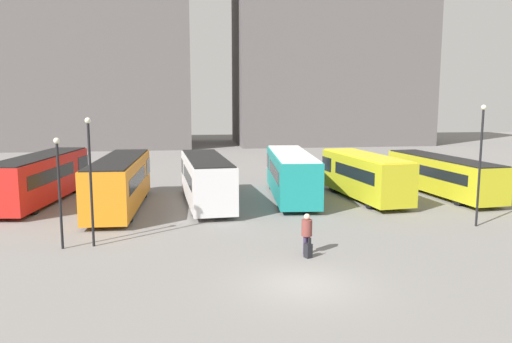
{
  "coord_description": "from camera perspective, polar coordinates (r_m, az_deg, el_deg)",
  "views": [
    {
      "loc": [
        -4.21,
        -17.49,
        6.9
      ],
      "look_at": [
        -0.12,
        11.86,
        2.58
      ],
      "focal_mm": 35.0,
      "sensor_mm": 36.0,
      "label": 1
    }
  ],
  "objects": [
    {
      "name": "bus_1",
      "position": [
        32.63,
        -15.28,
        -1.08
      ],
      "size": [
        2.95,
        11.38,
        3.24
      ],
      "rotation": [
        0.0,
        0.0,
        1.53
      ],
      "color": "orange",
      "rests_on": "ground_plane"
    },
    {
      "name": "traveler",
      "position": [
        22.52,
        5.83,
        -6.69
      ],
      "size": [
        0.63,
        0.63,
        1.85
      ],
      "rotation": [
        0.0,
        0.0,
        1.97
      ],
      "color": "#382D4C",
      "rests_on": "ground_plane"
    },
    {
      "name": "bus_5",
      "position": [
        38.46,
        20.38,
        -0.28
      ],
      "size": [
        3.59,
        11.39,
        2.77
      ],
      "rotation": [
        0.0,
        0.0,
        1.67
      ],
      "color": "gold",
      "rests_on": "ground_plane"
    },
    {
      "name": "bus_3",
      "position": [
        34.99,
        4.02,
        -0.2
      ],
      "size": [
        3.59,
        11.26,
        3.21
      ],
      "rotation": [
        0.0,
        0.0,
        1.48
      ],
      "color": "#19847F",
      "rests_on": "ground_plane"
    },
    {
      "name": "building_block_right",
      "position": [
        80.46,
        8.31,
        12.95
      ],
      "size": [
        28.87,
        15.79,
        27.12
      ],
      "color": "#5B5656",
      "rests_on": "ground_plane"
    },
    {
      "name": "bus_4",
      "position": [
        35.35,
        12.25,
        -0.39
      ],
      "size": [
        3.49,
        9.7,
        3.11
      ],
      "rotation": [
        0.0,
        0.0,
        1.68
      ],
      "color": "gold",
      "rests_on": "ground_plane"
    },
    {
      "name": "lamp_post_2",
      "position": [
        24.34,
        -18.41,
        -0.07
      ],
      "size": [
        0.28,
        0.28,
        6.07
      ],
      "color": "black",
      "rests_on": "ground_plane"
    },
    {
      "name": "building_block_left",
      "position": [
        79.1,
        -19.54,
        14.76
      ],
      "size": [
        31.5,
        17.72,
        32.92
      ],
      "color": "#5B5656",
      "rests_on": "ground_plane"
    },
    {
      "name": "ground_plane",
      "position": [
        19.27,
        5.36,
        -12.74
      ],
      "size": [
        160.0,
        160.0,
        0.0
      ],
      "primitive_type": "plane",
      "color": "slate"
    },
    {
      "name": "bus_2",
      "position": [
        33.0,
        -5.74,
        -0.81
      ],
      "size": [
        3.29,
        10.45,
        3.15
      ],
      "rotation": [
        0.0,
        0.0,
        1.64
      ],
      "color": "silver",
      "rests_on": "ground_plane"
    },
    {
      "name": "bus_0",
      "position": [
        36.51,
        -23.36,
        -0.54
      ],
      "size": [
        4.11,
        11.79,
        3.18
      ],
      "rotation": [
        0.0,
        0.0,
        1.43
      ],
      "color": "red",
      "rests_on": "ground_plane"
    },
    {
      "name": "lamp_post_0",
      "position": [
        29.36,
        24.27,
        1.53
      ],
      "size": [
        0.28,
        0.28,
        6.6
      ],
      "color": "black",
      "rests_on": "ground_plane"
    },
    {
      "name": "suitcase",
      "position": [
        22.24,
        5.98,
        -8.96
      ],
      "size": [
        0.37,
        0.39,
        0.92
      ],
      "rotation": [
        0.0,
        0.0,
        1.97
      ],
      "color": "black",
      "rests_on": "ground_plane"
    },
    {
      "name": "lamp_post_1",
      "position": [
        24.48,
        -21.58,
        -1.28
      ],
      "size": [
        0.28,
        0.28,
        5.18
      ],
      "color": "black",
      "rests_on": "ground_plane"
    }
  ]
}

